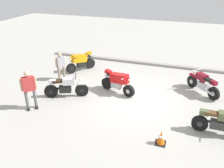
# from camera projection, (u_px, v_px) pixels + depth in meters

# --- Properties ---
(ground_plane) EXTENTS (40.00, 40.00, 0.00)m
(ground_plane) POSITION_uv_depth(u_px,v_px,m) (134.00, 98.00, 11.03)
(ground_plane) COLOR #ADAAA3
(curb_edge) EXTENTS (14.00, 0.30, 0.15)m
(curb_edge) POSITION_uv_depth(u_px,v_px,m) (151.00, 64.00, 14.92)
(curb_edge) COLOR gray
(curb_edge) RESTS_ON ground
(motorcycle_orange_sportbike) EXTENTS (1.19, 1.76, 1.14)m
(motorcycle_orange_sportbike) POSITION_uv_depth(u_px,v_px,m) (81.00, 61.00, 13.83)
(motorcycle_orange_sportbike) COLOR black
(motorcycle_orange_sportbike) RESTS_ON ground
(motorcycle_red_sportbike) EXTENTS (1.89, 0.96, 1.14)m
(motorcycle_red_sportbike) POSITION_uv_depth(u_px,v_px,m) (118.00, 82.00, 11.25)
(motorcycle_red_sportbike) COLOR black
(motorcycle_red_sportbike) RESTS_ON ground
(motorcycle_olive_vintage) EXTENTS (1.95, 0.70, 1.07)m
(motorcycle_olive_vintage) POSITION_uv_depth(u_px,v_px,m) (220.00, 123.00, 8.37)
(motorcycle_olive_vintage) COLOR black
(motorcycle_olive_vintage) RESTS_ON ground
(motorcycle_maroon_cruiser) EXTENTS (1.49, 1.63, 1.09)m
(motorcycle_maroon_cruiser) POSITION_uv_depth(u_px,v_px,m) (203.00, 84.00, 11.22)
(motorcycle_maroon_cruiser) COLOR black
(motorcycle_maroon_cruiser) RESTS_ON ground
(motorcycle_silver_cruiser) EXTENTS (1.97, 0.99, 1.09)m
(motorcycle_silver_cruiser) POSITION_uv_depth(u_px,v_px,m) (66.00, 87.00, 10.90)
(motorcycle_silver_cruiser) COLOR black
(motorcycle_silver_cruiser) RESTS_ON ground
(person_in_gray_shirt) EXTENTS (0.46, 0.59, 1.57)m
(person_in_gray_shirt) POSITION_uv_depth(u_px,v_px,m) (61.00, 65.00, 12.50)
(person_in_gray_shirt) COLOR gray
(person_in_gray_shirt) RESTS_ON ground
(person_in_red_shirt) EXTENTS (0.57, 0.55, 1.78)m
(person_in_red_shirt) POSITION_uv_depth(u_px,v_px,m) (29.00, 87.00, 9.73)
(person_in_red_shirt) COLOR #59595B
(person_in_red_shirt) RESTS_ON ground
(traffic_cone) EXTENTS (0.36, 0.36, 0.53)m
(traffic_cone) POSITION_uv_depth(u_px,v_px,m) (161.00, 138.00, 7.97)
(traffic_cone) COLOR black
(traffic_cone) RESTS_ON ground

